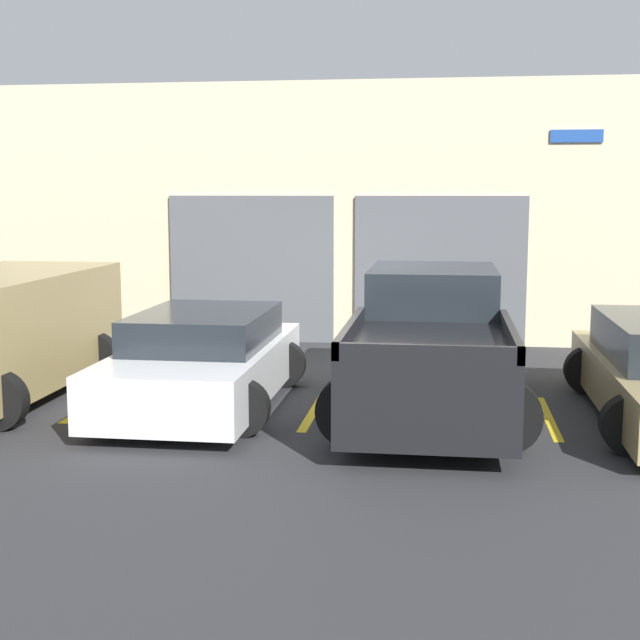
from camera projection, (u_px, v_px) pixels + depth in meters
The scene contains 7 objects.
ground_plane at pixel (335, 375), 13.61m from camera, with size 28.00×28.00×0.00m, color #2D2D30.
shophouse_building at pixel (357, 215), 16.50m from camera, with size 14.02×0.68×4.77m.
pickup_truck at pixel (431, 346), 11.40m from camera, with size 2.45×5.08×1.74m.
sedan_white at pixel (204, 361), 11.60m from camera, with size 2.28×4.28×1.24m.
parking_stripe_left at pixel (97, 402), 11.86m from camera, with size 0.12×2.20×0.01m, color gold.
parking_stripe_centre at pixel (315, 410), 11.46m from camera, with size 0.12×2.20×0.01m, color gold.
parking_stripe_right at pixel (548, 418), 11.06m from camera, with size 0.12×2.20×0.01m, color gold.
Camera 1 is at (1.61, -13.26, 2.79)m, focal length 50.00 mm.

